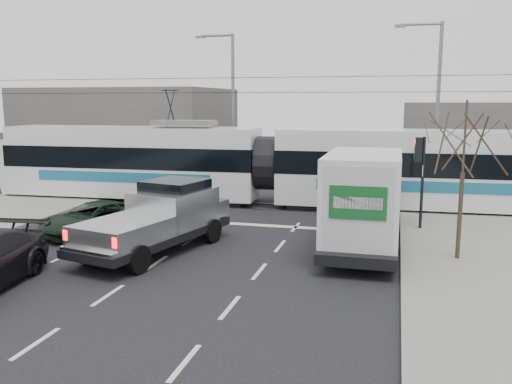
% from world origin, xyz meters
% --- Properties ---
extents(ground, '(120.00, 120.00, 0.00)m').
position_xyz_m(ground, '(0.00, 0.00, 0.00)').
color(ground, black).
rests_on(ground, ground).
extents(rails, '(60.00, 1.60, 0.03)m').
position_xyz_m(rails, '(0.00, 10.00, 0.01)').
color(rails, '#33302D').
rests_on(rails, ground).
extents(building_left, '(14.00, 10.00, 6.00)m').
position_xyz_m(building_left, '(-14.00, 22.00, 3.00)').
color(building_left, slate).
rests_on(building_left, ground).
extents(building_right, '(12.00, 10.00, 5.00)m').
position_xyz_m(building_right, '(12.00, 24.00, 2.50)').
color(building_right, slate).
rests_on(building_right, ground).
extents(bare_tree, '(2.40, 2.40, 5.00)m').
position_xyz_m(bare_tree, '(7.60, 2.50, 3.79)').
color(bare_tree, '#47382B').
rests_on(bare_tree, ground).
extents(traffic_signal, '(0.44, 0.44, 3.60)m').
position_xyz_m(traffic_signal, '(6.47, 6.50, 2.74)').
color(traffic_signal, black).
rests_on(traffic_signal, ground).
extents(street_lamp_near, '(2.38, 0.25, 9.00)m').
position_xyz_m(street_lamp_near, '(7.31, 14.00, 5.11)').
color(street_lamp_near, slate).
rests_on(street_lamp_near, ground).
extents(street_lamp_far, '(2.38, 0.25, 9.00)m').
position_xyz_m(street_lamp_far, '(-4.19, 16.00, 5.11)').
color(street_lamp_far, slate).
rests_on(street_lamp_far, ground).
extents(catenary, '(60.00, 0.20, 7.00)m').
position_xyz_m(catenary, '(0.00, 10.00, 3.88)').
color(catenary, black).
rests_on(catenary, ground).
extents(tram, '(27.67, 4.00, 5.63)m').
position_xyz_m(tram, '(-0.61, 10.55, 2.00)').
color(tram, white).
rests_on(tram, ground).
extents(silver_pickup, '(3.61, 6.77, 2.34)m').
position_xyz_m(silver_pickup, '(-2.18, 1.53, 1.16)').
color(silver_pickup, black).
rests_on(silver_pickup, ground).
extents(box_truck, '(2.37, 6.87, 3.43)m').
position_xyz_m(box_truck, '(4.57, 3.15, 1.70)').
color(box_truck, black).
rests_on(box_truck, ground).
extents(navy_pickup, '(2.34, 5.46, 2.25)m').
position_xyz_m(navy_pickup, '(4.62, 6.50, 1.11)').
color(navy_pickup, black).
rests_on(navy_pickup, ground).
extents(green_car, '(3.51, 4.81, 1.22)m').
position_xyz_m(green_car, '(-5.69, 2.98, 0.61)').
color(green_car, black).
rests_on(green_car, ground).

